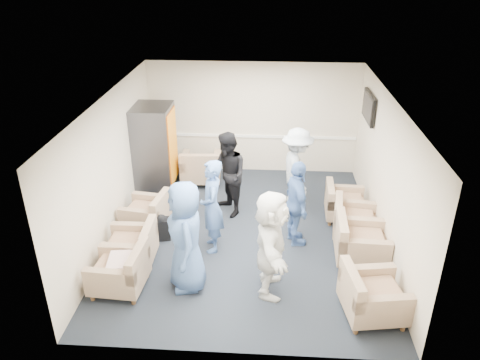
# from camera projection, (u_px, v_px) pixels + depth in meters

# --- Properties ---
(floor) EXTENTS (6.00, 6.00, 0.00)m
(floor) POSITION_uv_depth(u_px,v_px,m) (246.00, 234.00, 9.10)
(floor) COLOR black
(floor) RESTS_ON ground
(ceiling) EXTENTS (6.00, 6.00, 0.00)m
(ceiling) POSITION_uv_depth(u_px,v_px,m) (247.00, 99.00, 7.91)
(ceiling) COLOR silver
(ceiling) RESTS_ON back_wall
(back_wall) EXTENTS (5.00, 0.02, 2.70)m
(back_wall) POSITION_uv_depth(u_px,v_px,m) (253.00, 118.00, 11.19)
(back_wall) COLOR beige
(back_wall) RESTS_ON floor
(front_wall) EXTENTS (5.00, 0.02, 2.70)m
(front_wall) POSITION_uv_depth(u_px,v_px,m) (234.00, 273.00, 5.82)
(front_wall) COLOR beige
(front_wall) RESTS_ON floor
(left_wall) EXTENTS (0.02, 6.00, 2.70)m
(left_wall) POSITION_uv_depth(u_px,v_px,m) (112.00, 168.00, 8.65)
(left_wall) COLOR beige
(left_wall) RESTS_ON floor
(right_wall) EXTENTS (0.02, 6.00, 2.70)m
(right_wall) POSITION_uv_depth(u_px,v_px,m) (386.00, 175.00, 8.36)
(right_wall) COLOR beige
(right_wall) RESTS_ON floor
(chair_rail) EXTENTS (4.98, 0.04, 0.06)m
(chair_rail) POSITION_uv_depth(u_px,v_px,m) (253.00, 136.00, 11.37)
(chair_rail) COLOR white
(chair_rail) RESTS_ON back_wall
(tv) EXTENTS (0.10, 1.00, 0.58)m
(tv) POSITION_uv_depth(u_px,v_px,m) (369.00, 107.00, 9.67)
(tv) COLOR black
(tv) RESTS_ON right_wall
(armchair_left_near) EXTENTS (0.88, 0.88, 0.66)m
(armchair_left_near) POSITION_uv_depth(u_px,v_px,m) (122.00, 272.00, 7.49)
(armchair_left_near) COLOR #9A7D63
(armchair_left_near) RESTS_ON floor
(armchair_left_mid) EXTENTS (0.83, 0.83, 0.66)m
(armchair_left_mid) POSITION_uv_depth(u_px,v_px,m) (133.00, 247.00, 8.12)
(armchair_left_mid) COLOR #9A7D63
(armchair_left_mid) RESTS_ON floor
(armchair_left_far) EXTENTS (0.91, 0.91, 0.64)m
(armchair_left_far) POSITION_uv_depth(u_px,v_px,m) (148.00, 214.00, 9.17)
(armchair_left_far) COLOR #9A7D63
(armchair_left_far) RESTS_ON floor
(armchair_right_near) EXTENTS (0.98, 0.98, 0.69)m
(armchair_right_near) POSITION_uv_depth(u_px,v_px,m) (370.00, 297.00, 6.93)
(armchair_right_near) COLOR #9A7D63
(armchair_right_near) RESTS_ON floor
(armchair_right_midnear) EXTENTS (0.92, 0.92, 0.71)m
(armchair_right_midnear) POSITION_uv_depth(u_px,v_px,m) (358.00, 243.00, 8.18)
(armchair_right_midnear) COLOR #9A7D63
(armchair_right_midnear) RESTS_ON floor
(armchair_right_midfar) EXTENTS (0.90, 0.90, 0.64)m
(armchair_right_midfar) POSITION_uv_depth(u_px,v_px,m) (352.00, 221.00, 8.92)
(armchair_right_midfar) COLOR #9A7D63
(armchair_right_midfar) RESTS_ON floor
(armchair_right_far) EXTENTS (0.82, 0.82, 0.63)m
(armchair_right_far) POSITION_uv_depth(u_px,v_px,m) (343.00, 204.00, 9.52)
(armchair_right_far) COLOR #9A7D63
(armchair_right_far) RESTS_ON floor
(armchair_corner) EXTENTS (0.96, 0.96, 0.72)m
(armchair_corner) POSITION_uv_depth(u_px,v_px,m) (201.00, 169.00, 10.95)
(armchair_corner) COLOR #9A7D63
(armchair_corner) RESTS_ON floor
(vending_machine) EXTENTS (0.82, 0.96, 2.02)m
(vending_machine) POSITION_uv_depth(u_px,v_px,m) (155.00, 151.00, 10.26)
(vending_machine) COLOR #48494F
(vending_machine) RESTS_ON floor
(backpack) EXTENTS (0.34, 0.28, 0.52)m
(backpack) POSITION_uv_depth(u_px,v_px,m) (162.00, 227.00, 8.84)
(backpack) COLOR black
(backpack) RESTS_ON floor
(pillow) EXTENTS (0.44, 0.54, 0.14)m
(pillow) POSITION_uv_depth(u_px,v_px,m) (120.00, 263.00, 7.42)
(pillow) COLOR silver
(pillow) RESTS_ON armchair_left_near
(person_front_left) EXTENTS (0.83, 1.05, 1.87)m
(person_front_left) POSITION_uv_depth(u_px,v_px,m) (186.00, 237.00, 7.31)
(person_front_left) COLOR #4568A5
(person_front_left) RESTS_ON floor
(person_mid_left) EXTENTS (0.53, 0.71, 1.75)m
(person_mid_left) POSITION_uv_depth(u_px,v_px,m) (212.00, 206.00, 8.30)
(person_mid_left) COLOR #4568A5
(person_mid_left) RESTS_ON floor
(person_back_left) EXTENTS (1.01, 1.08, 1.77)m
(person_back_left) POSITION_uv_depth(u_px,v_px,m) (228.00, 175.00, 9.44)
(person_back_left) COLOR black
(person_back_left) RESTS_ON floor
(person_back_right) EXTENTS (0.87, 1.26, 1.78)m
(person_back_right) POSITION_uv_depth(u_px,v_px,m) (297.00, 170.00, 9.64)
(person_back_right) COLOR white
(person_back_right) RESTS_ON floor
(person_mid_right) EXTENTS (0.63, 1.04, 1.66)m
(person_mid_right) POSITION_uv_depth(u_px,v_px,m) (297.00, 204.00, 8.49)
(person_mid_right) COLOR #4568A5
(person_mid_right) RESTS_ON floor
(person_front_right) EXTENTS (0.57, 1.66, 1.78)m
(person_front_right) POSITION_uv_depth(u_px,v_px,m) (271.00, 243.00, 7.23)
(person_front_right) COLOR white
(person_front_right) RESTS_ON floor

